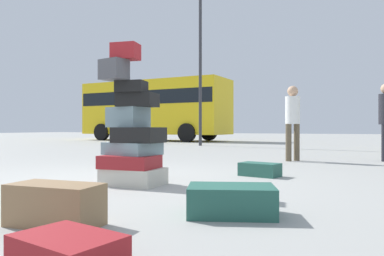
% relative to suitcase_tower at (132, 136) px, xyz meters
% --- Properties ---
extents(ground_plane, '(80.00, 80.00, 0.00)m').
position_rel_suitcase_tower_xyz_m(ground_plane, '(-0.32, 0.12, -0.59)').
color(ground_plane, '#9E9E99').
extents(suitcase_tower, '(0.79, 0.65, 1.70)m').
position_rel_suitcase_tower_xyz_m(suitcase_tower, '(0.00, 0.00, 0.00)').
color(suitcase_tower, beige).
rests_on(suitcase_tower, ground).
extents(suitcase_maroon_behind_tower, '(0.58, 0.45, 0.16)m').
position_rel_suitcase_tower_xyz_m(suitcase_maroon_behind_tower, '(1.23, -2.41, -0.51)').
color(suitcase_maroon_behind_tower, maroon).
rests_on(suitcase_maroon_behind_tower, ground).
extents(suitcase_brown_upright_blue, '(0.68, 0.37, 0.30)m').
position_rel_suitcase_tower_xyz_m(suitcase_brown_upright_blue, '(0.58, -1.84, -0.44)').
color(suitcase_brown_upright_blue, olive).
rests_on(suitcase_brown_upright_blue, ground).
extents(suitcase_teal_left_side, '(0.78, 0.63, 0.23)m').
position_rel_suitcase_tower_xyz_m(suitcase_teal_left_side, '(1.62, -1.04, -0.47)').
color(suitcase_teal_left_side, '#26594C').
rests_on(suitcase_teal_left_side, ground).
extents(suitcase_teal_white_trunk, '(0.60, 0.43, 0.19)m').
position_rel_suitcase_tower_xyz_m(suitcase_teal_white_trunk, '(1.25, 1.38, -0.50)').
color(suitcase_teal_white_trunk, '#26594C').
rests_on(suitcase_teal_white_trunk, ground).
extents(person_tourist_with_camera, '(0.30, 0.30, 1.56)m').
position_rel_suitcase_tower_xyz_m(person_tourist_with_camera, '(1.28, 4.04, 0.34)').
color(person_tourist_with_camera, brown).
rests_on(person_tourist_with_camera, ground).
extents(parked_bus, '(8.20, 3.07, 3.15)m').
position_rel_suitcase_tower_xyz_m(parked_bus, '(-7.51, 13.55, 1.24)').
color(parked_bus, yellow).
rests_on(parked_bus, ground).
extents(lamp_post, '(0.36, 0.36, 6.63)m').
position_rel_suitcase_tower_xyz_m(lamp_post, '(-3.03, 9.28, 3.69)').
color(lamp_post, '#333338').
rests_on(lamp_post, ground).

